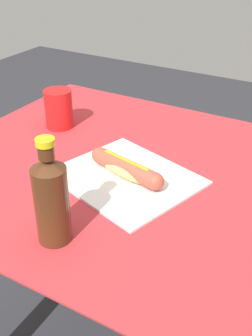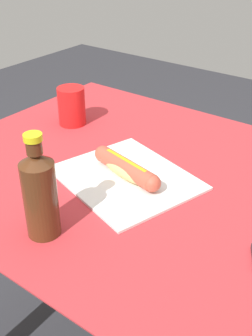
{
  "view_description": "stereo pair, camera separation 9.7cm",
  "coord_description": "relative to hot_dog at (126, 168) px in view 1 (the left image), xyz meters",
  "views": [
    {
      "loc": [
        -0.36,
        0.77,
        1.29
      ],
      "look_at": [
        0.06,
        0.05,
        0.79
      ],
      "focal_mm": 44.81,
      "sensor_mm": 36.0,
      "label": 1
    },
    {
      "loc": [
        -0.44,
        0.71,
        1.29
      ],
      "look_at": [
        0.06,
        0.05,
        0.79
      ],
      "focal_mm": 44.81,
      "sensor_mm": 36.0,
      "label": 2
    }
  ],
  "objects": [
    {
      "name": "dining_table",
      "position": [
        -0.06,
        -0.05,
        -0.17
      ],
      "size": [
        1.14,
        0.83,
        0.76
      ],
      "color": "brown",
      "rests_on": "ground"
    },
    {
      "name": "paper_wrapper",
      "position": [
        -0.0,
        -0.0,
        -0.03
      ],
      "size": [
        0.37,
        0.34,
        0.01
      ],
      "primitive_type": "cube",
      "rotation": [
        0.0,
        0.0,
        -0.29
      ],
      "color": "silver",
      "rests_on": "dining_table"
    },
    {
      "name": "hot_dog",
      "position": [
        0.0,
        0.0,
        0.0
      ],
      "size": [
        0.21,
        0.08,
        0.05
      ],
      "color": "#DBB26B",
      "rests_on": "paper_wrapper"
    },
    {
      "name": "soda_bottle",
      "position": [
        0.01,
        0.25,
        0.06
      ],
      "size": [
        0.06,
        0.06,
        0.21
      ],
      "color": "#4C2814",
      "rests_on": "dining_table"
    },
    {
      "name": "drinking_cup",
      "position": [
        0.31,
        -0.15,
        0.03
      ],
      "size": [
        0.08,
        0.08,
        0.11
      ],
      "primitive_type": "cylinder",
      "color": "red",
      "rests_on": "dining_table"
    }
  ]
}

